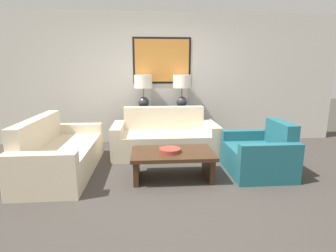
{
  "coord_description": "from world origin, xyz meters",
  "views": [
    {
      "loc": [
        -0.3,
        -3.2,
        1.53
      ],
      "look_at": [
        0.01,
        0.84,
        0.65
      ],
      "focal_mm": 28.0,
      "sensor_mm": 36.0,
      "label": 1
    }
  ],
  "objects_px": {
    "couch_by_back_wall": "(165,139)",
    "table_lamp_right": "(182,87)",
    "couch_by_side": "(60,154)",
    "decorative_bowl": "(170,150)",
    "armchair_near_back_wall": "(260,155)",
    "console_table": "(163,127)",
    "coffee_table": "(173,159)",
    "table_lamp_left": "(143,87)"
  },
  "relations": [
    {
      "from": "table_lamp_left",
      "to": "couch_by_side",
      "type": "bearing_deg",
      "value": -131.35
    },
    {
      "from": "console_table",
      "to": "armchair_near_back_wall",
      "type": "relative_size",
      "value": 1.33
    },
    {
      "from": "couch_by_side",
      "to": "armchair_near_back_wall",
      "type": "distance_m",
      "value": 2.98
    },
    {
      "from": "console_table",
      "to": "armchair_near_back_wall",
      "type": "xyz_separation_m",
      "value": [
        1.35,
        -1.66,
        -0.1
      ]
    },
    {
      "from": "couch_by_side",
      "to": "armchair_near_back_wall",
      "type": "bearing_deg",
      "value": -4.9
    },
    {
      "from": "table_lamp_right",
      "to": "armchair_near_back_wall",
      "type": "relative_size",
      "value": 0.71
    },
    {
      "from": "coffee_table",
      "to": "decorative_bowl",
      "type": "height_order",
      "value": "decorative_bowl"
    },
    {
      "from": "coffee_table",
      "to": "decorative_bowl",
      "type": "xyz_separation_m",
      "value": [
        -0.04,
        -0.02,
        0.13
      ]
    },
    {
      "from": "table_lamp_left",
      "to": "coffee_table",
      "type": "height_order",
      "value": "table_lamp_left"
    },
    {
      "from": "couch_by_side",
      "to": "console_table",
      "type": "bearing_deg",
      "value": 40.92
    },
    {
      "from": "console_table",
      "to": "couch_by_side",
      "type": "bearing_deg",
      "value": -139.08
    },
    {
      "from": "table_lamp_left",
      "to": "couch_by_side",
      "type": "xyz_separation_m",
      "value": [
        -1.24,
        -1.41,
        -0.9
      ]
    },
    {
      "from": "table_lamp_right",
      "to": "couch_by_back_wall",
      "type": "distance_m",
      "value": 1.17
    },
    {
      "from": "couch_by_side",
      "to": "decorative_bowl",
      "type": "xyz_separation_m",
      "value": [
        1.62,
        -0.37,
        0.14
      ]
    },
    {
      "from": "table_lamp_left",
      "to": "coffee_table",
      "type": "bearing_deg",
      "value": -76.48
    },
    {
      "from": "console_table",
      "to": "decorative_bowl",
      "type": "xyz_separation_m",
      "value": [
        -0.01,
        -1.78,
        0.05
      ]
    },
    {
      "from": "couch_by_back_wall",
      "to": "decorative_bowl",
      "type": "relative_size",
      "value": 6.18
    },
    {
      "from": "console_table",
      "to": "armchair_near_back_wall",
      "type": "height_order",
      "value": "armchair_near_back_wall"
    },
    {
      "from": "table_lamp_right",
      "to": "decorative_bowl",
      "type": "height_order",
      "value": "table_lamp_right"
    },
    {
      "from": "coffee_table",
      "to": "armchair_near_back_wall",
      "type": "bearing_deg",
      "value": 4.23
    },
    {
      "from": "table_lamp_right",
      "to": "couch_by_back_wall",
      "type": "height_order",
      "value": "table_lamp_right"
    },
    {
      "from": "couch_by_back_wall",
      "to": "armchair_near_back_wall",
      "type": "distance_m",
      "value": 1.69
    },
    {
      "from": "table_lamp_right",
      "to": "armchair_near_back_wall",
      "type": "xyz_separation_m",
      "value": [
        0.96,
        -1.66,
        -0.91
      ]
    },
    {
      "from": "table_lamp_right",
      "to": "decorative_bowl",
      "type": "bearing_deg",
      "value": -102.37
    },
    {
      "from": "armchair_near_back_wall",
      "to": "console_table",
      "type": "bearing_deg",
      "value": 129.04
    },
    {
      "from": "table_lamp_left",
      "to": "couch_by_back_wall",
      "type": "height_order",
      "value": "table_lamp_left"
    },
    {
      "from": "console_table",
      "to": "armchair_near_back_wall",
      "type": "bearing_deg",
      "value": -50.96
    },
    {
      "from": "table_lamp_right",
      "to": "couch_by_back_wall",
      "type": "xyz_separation_m",
      "value": [
        -0.39,
        -0.65,
        -0.9
      ]
    },
    {
      "from": "console_table",
      "to": "table_lamp_left",
      "type": "bearing_deg",
      "value": 180.0
    },
    {
      "from": "table_lamp_right",
      "to": "couch_by_back_wall",
      "type": "relative_size",
      "value": 0.36
    },
    {
      "from": "couch_by_back_wall",
      "to": "coffee_table",
      "type": "xyz_separation_m",
      "value": [
        0.04,
        -1.11,
        0.01
      ]
    },
    {
      "from": "table_lamp_left",
      "to": "table_lamp_right",
      "type": "bearing_deg",
      "value": 0.0
    },
    {
      "from": "couch_by_back_wall",
      "to": "armchair_near_back_wall",
      "type": "xyz_separation_m",
      "value": [
        1.35,
        -1.02,
        -0.01
      ]
    },
    {
      "from": "console_table",
      "to": "table_lamp_right",
      "type": "distance_m",
      "value": 0.9
    },
    {
      "from": "decorative_bowl",
      "to": "armchair_near_back_wall",
      "type": "xyz_separation_m",
      "value": [
        1.35,
        0.12,
        -0.15
      ]
    },
    {
      "from": "table_lamp_left",
      "to": "couch_by_side",
      "type": "height_order",
      "value": "table_lamp_left"
    },
    {
      "from": "console_table",
      "to": "table_lamp_right",
      "type": "height_order",
      "value": "table_lamp_right"
    },
    {
      "from": "console_table",
      "to": "table_lamp_left",
      "type": "relative_size",
      "value": 1.86
    },
    {
      "from": "coffee_table",
      "to": "couch_by_side",
      "type": "bearing_deg",
      "value": 168.05
    },
    {
      "from": "couch_by_back_wall",
      "to": "table_lamp_right",
      "type": "bearing_deg",
      "value": 59.19
    },
    {
      "from": "decorative_bowl",
      "to": "coffee_table",
      "type": "bearing_deg",
      "value": 28.02
    },
    {
      "from": "table_lamp_left",
      "to": "armchair_near_back_wall",
      "type": "distance_m",
      "value": 2.57
    }
  ]
}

